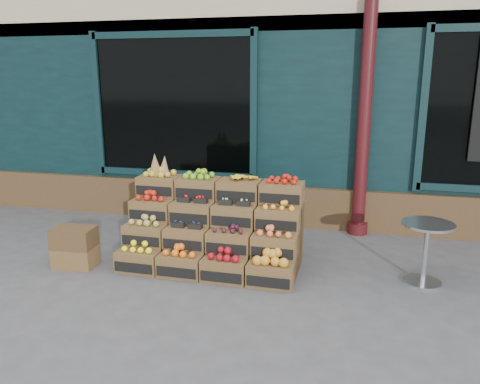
# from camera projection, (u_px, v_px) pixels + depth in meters

# --- Properties ---
(ground) EXTENTS (60.00, 60.00, 0.00)m
(ground) POSITION_uv_depth(u_px,v_px,m) (242.00, 284.00, 5.06)
(ground) COLOR #47474A
(ground) RESTS_ON ground
(shop_facade) EXTENTS (12.00, 6.24, 4.80)m
(shop_facade) POSITION_uv_depth(u_px,v_px,m) (303.00, 65.00, 9.30)
(shop_facade) COLOR black
(shop_facade) RESTS_ON ground
(crate_display) EXTENTS (2.04, 1.00, 1.27)m
(crate_display) POSITION_uv_depth(u_px,v_px,m) (214.00, 232.00, 5.55)
(crate_display) COLOR brown
(crate_display) RESTS_ON ground
(spare_crates) EXTENTS (0.50, 0.37, 0.47)m
(spare_crates) POSITION_uv_depth(u_px,v_px,m) (75.00, 247.00, 5.50)
(spare_crates) COLOR brown
(spare_crates) RESTS_ON ground
(bistro_table) EXTENTS (0.55, 0.55, 0.69)m
(bistro_table) POSITION_uv_depth(u_px,v_px,m) (426.00, 246.00, 4.99)
(bistro_table) COLOR #B1B3B8
(bistro_table) RESTS_ON ground
(shopkeeper) EXTENTS (0.73, 0.53, 1.85)m
(shopkeeper) POSITION_uv_depth(u_px,v_px,m) (176.00, 153.00, 7.88)
(shopkeeper) COLOR #154C1C
(shopkeeper) RESTS_ON ground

